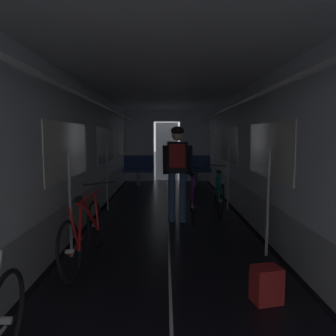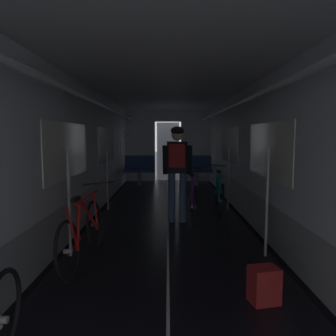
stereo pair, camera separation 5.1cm
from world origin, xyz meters
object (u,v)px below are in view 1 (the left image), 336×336
object	(u,v)px
person_cyclist_aisle	(177,163)
backpack_on_floor	(266,285)
bench_seat_far_left	(139,167)
bicycle_teal	(219,194)
bench_seat_far_right	(195,167)
bicycle_purple_in_aisle	(193,199)
bicycle_red	(84,233)

from	to	relation	value
person_cyclist_aisle	backpack_on_floor	distance (m)	3.01
bench_seat_far_left	bicycle_teal	size ratio (longest dim) A/B	0.58
bench_seat_far_right	bicycle_purple_in_aisle	distance (m)	4.12
bench_seat_far_right	bicycle_teal	bearing A→B (deg)	-87.60
bicycle_red	bicycle_purple_in_aisle	size ratio (longest dim) A/B	1.00
person_cyclist_aisle	bicycle_purple_in_aisle	xyz separation A→B (m)	(0.30, 0.27, -0.69)
bicycle_red	person_cyclist_aisle	xyz separation A→B (m)	(1.20, 1.84, 0.69)
bench_seat_far_right	person_cyclist_aisle	distance (m)	4.45
bench_seat_far_right	bicycle_red	bearing A→B (deg)	-107.37
bench_seat_far_left	bicycle_teal	bearing A→B (deg)	-61.35
bicycle_teal	backpack_on_floor	distance (m)	3.57
bench_seat_far_right	person_cyclist_aisle	xyz separation A→B (m)	(-0.73, -4.36, 0.50)
bench_seat_far_left	bicycle_teal	xyz separation A→B (m)	(1.95, -3.57, -0.18)
bench_seat_far_left	bicycle_red	distance (m)	6.20
bench_seat_far_left	bicycle_red	xyz separation A→B (m)	(-0.14, -6.19, -0.19)
backpack_on_floor	bench_seat_far_right	bearing A→B (deg)	90.02
bicycle_teal	bench_seat_far_right	bearing A→B (deg)	92.40
bench_seat_far_right	bicycle_purple_in_aisle	world-z (taller)	bench_seat_far_right
bench_seat_far_right	person_cyclist_aisle	size ratio (longest dim) A/B	0.57
bench_seat_far_right	bicycle_teal	distance (m)	3.58
bicycle_red	bicycle_purple_in_aisle	world-z (taller)	bicycle_red
bicycle_teal	person_cyclist_aisle	distance (m)	1.37
bicycle_purple_in_aisle	person_cyclist_aisle	bearing A→B (deg)	-138.33
person_cyclist_aisle	backpack_on_floor	xyz separation A→B (m)	(0.74, -2.78, -0.90)
bicycle_teal	person_cyclist_aisle	xyz separation A→B (m)	(-0.88, -0.79, 0.69)
bench_seat_far_right	bicycle_teal	size ratio (longest dim) A/B	0.58
bench_seat_far_right	bicycle_teal	world-z (taller)	bench_seat_far_right
person_cyclist_aisle	bench_seat_far_left	bearing A→B (deg)	103.77
bench_seat_far_left	bench_seat_far_right	bearing A→B (deg)	0.00
bench_seat_far_right	backpack_on_floor	bearing A→B (deg)	-89.98
bicycle_teal	backpack_on_floor	bearing A→B (deg)	-92.36
bicycle_red	backpack_on_floor	xyz separation A→B (m)	(1.94, -0.94, -0.21)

